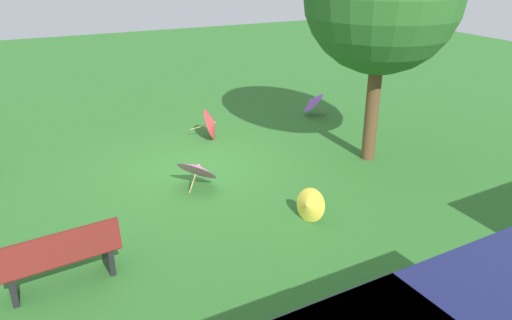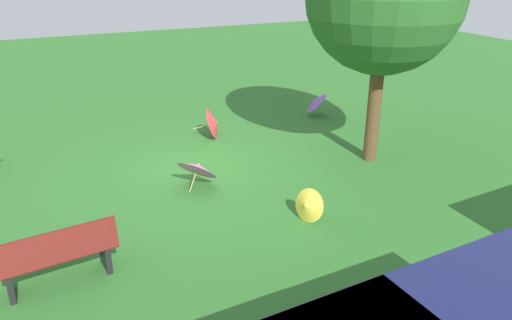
{
  "view_description": "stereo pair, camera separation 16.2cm",
  "coord_description": "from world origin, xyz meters",
  "px_view_note": "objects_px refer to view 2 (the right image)",
  "views": [
    {
      "loc": [
        3.2,
        9.21,
        4.28
      ],
      "look_at": [
        -0.62,
        1.44,
        0.6
      ],
      "focal_mm": 34.54,
      "sensor_mm": 36.0,
      "label": 1
    },
    {
      "loc": [
        3.05,
        9.28,
        4.28
      ],
      "look_at": [
        -0.62,
        1.44,
        0.6
      ],
      "focal_mm": 34.54,
      "sensor_mm": 36.0,
      "label": 2
    }
  ],
  "objects_px": {
    "parasol_purple_0": "(315,102)",
    "parasol_pink_0": "(198,168)",
    "parasol_red_0": "(214,123)",
    "parasol_yellow_2": "(307,206)",
    "park_bench": "(57,256)"
  },
  "relations": [
    {
      "from": "park_bench",
      "to": "parasol_pink_0",
      "type": "distance_m",
      "value": 3.49
    },
    {
      "from": "parasol_purple_0",
      "to": "parasol_yellow_2",
      "type": "distance_m",
      "value": 5.95
    },
    {
      "from": "parasol_purple_0",
      "to": "park_bench",
      "type": "bearing_deg",
      "value": 35.25
    },
    {
      "from": "park_bench",
      "to": "parasol_purple_0",
      "type": "distance_m",
      "value": 8.79
    },
    {
      "from": "parasol_pink_0",
      "to": "parasol_yellow_2",
      "type": "height_order",
      "value": "parasol_pink_0"
    },
    {
      "from": "park_bench",
      "to": "parasol_yellow_2",
      "type": "bearing_deg",
      "value": -179.13
    },
    {
      "from": "park_bench",
      "to": "parasol_purple_0",
      "type": "bearing_deg",
      "value": -144.75
    },
    {
      "from": "parasol_purple_0",
      "to": "parasol_yellow_2",
      "type": "bearing_deg",
      "value": 57.37
    },
    {
      "from": "parasol_purple_0",
      "to": "parasol_pink_0",
      "type": "distance_m",
      "value": 5.31
    },
    {
      "from": "park_bench",
      "to": "parasol_yellow_2",
      "type": "xyz_separation_m",
      "value": [
        -3.97,
        -0.06,
        -0.16
      ]
    },
    {
      "from": "park_bench",
      "to": "parasol_yellow_2",
      "type": "height_order",
      "value": "park_bench"
    },
    {
      "from": "parasol_yellow_2",
      "to": "park_bench",
      "type": "bearing_deg",
      "value": 0.87
    },
    {
      "from": "parasol_pink_0",
      "to": "park_bench",
      "type": "bearing_deg",
      "value": 38.14
    },
    {
      "from": "parasol_red_0",
      "to": "parasol_yellow_2",
      "type": "bearing_deg",
      "value": 89.69
    },
    {
      "from": "park_bench",
      "to": "parasol_purple_0",
      "type": "xyz_separation_m",
      "value": [
        -7.18,
        -5.07,
        -0.06
      ]
    }
  ]
}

